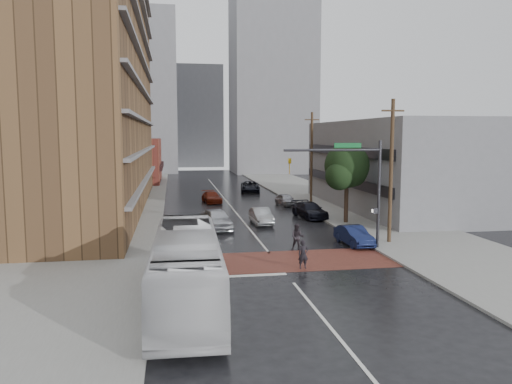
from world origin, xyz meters
name	(u,v)px	position (x,y,z in m)	size (l,w,h in m)	color
ground	(278,263)	(0.00, 0.00, 0.00)	(160.00, 160.00, 0.00)	black
crosswalk	(276,261)	(0.00, 0.50, 0.01)	(14.00, 5.00, 0.02)	brown
sidewalk_west	(120,207)	(-11.50, 25.00, 0.07)	(9.00, 90.00, 0.15)	gray
sidewalk_east	(332,202)	(11.50, 25.00, 0.07)	(9.00, 90.00, 0.15)	gray
apartment_block	(89,69)	(-14.00, 24.00, 14.00)	(10.00, 44.00, 28.00)	brown
storefront_west	(135,161)	(-12.00, 54.00, 3.50)	(8.00, 16.00, 7.00)	brown
building_east	(394,165)	(16.50, 20.00, 4.50)	(11.00, 26.00, 9.00)	slate
distant_tower_west	(132,94)	(-14.00, 78.00, 16.00)	(18.00, 16.00, 32.00)	slate
distant_tower_east	(272,83)	(14.00, 72.00, 18.00)	(16.00, 14.00, 36.00)	slate
distant_tower_center	(197,117)	(0.00, 95.00, 12.00)	(12.00, 10.00, 24.00)	slate
street_tree	(347,169)	(8.52, 12.03, 4.73)	(4.20, 4.10, 6.90)	#332319
signal_mast	(358,179)	(5.85, 2.50, 4.73)	(6.50, 0.30, 7.20)	#2D2D33
utility_pole_near	(391,170)	(8.80, 4.00, 5.14)	(1.60, 0.26, 10.00)	#473321
utility_pole_far	(312,158)	(8.80, 24.00, 5.14)	(1.60, 0.26, 10.00)	#473321
transit_bus	(186,269)	(-5.50, -6.54, 1.69)	(2.85, 12.16, 3.39)	silver
pedestrian_a	(303,254)	(1.19, -1.38, 0.83)	(0.60, 0.40, 1.65)	black
pedestrian_b	(297,237)	(1.96, 3.00, 0.90)	(0.87, 0.68, 1.80)	black
car_travel_a	(217,219)	(-2.60, 11.44, 0.82)	(1.95, 4.84, 1.65)	#B4B6BC
car_travel_b	(261,216)	(1.33, 13.04, 0.69)	(1.46, 4.18, 1.38)	#9B9FA2
car_travel_c	(212,197)	(-1.77, 27.45, 0.62)	(1.75, 4.30, 1.25)	maroon
suv_travel	(250,187)	(4.07, 36.91, 0.73)	(2.43, 5.27, 1.46)	black
car_parked_near	(354,236)	(6.22, 4.00, 0.66)	(1.40, 4.02, 1.32)	#131B42
car_parked_mid	(310,210)	(6.30, 15.58, 0.71)	(1.99, 4.90, 1.42)	black
car_parked_far	(286,200)	(5.93, 23.78, 0.64)	(1.50, 3.74, 1.27)	#9F9FA6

